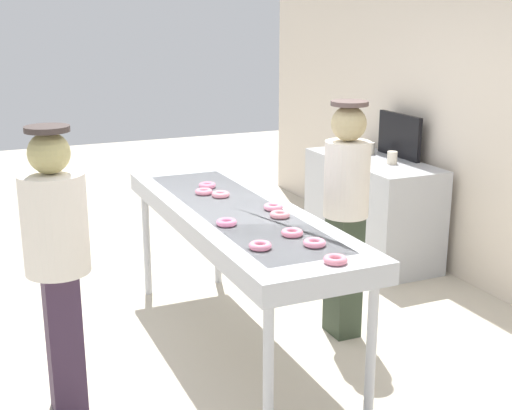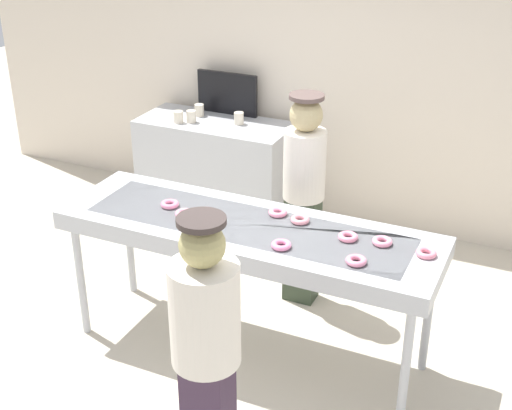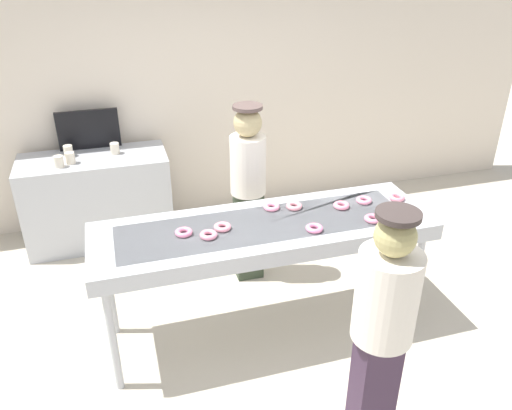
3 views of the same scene
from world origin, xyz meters
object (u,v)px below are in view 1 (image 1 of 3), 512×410
at_px(strawberry_donut_2, 207,185).
at_px(strawberry_donut_4, 227,222).
at_px(paper_cup_0, 353,150).
at_px(paper_cup_3, 342,149).
at_px(fryer_conveyor, 236,219).
at_px(strawberry_donut_1, 273,207).
at_px(strawberry_donut_9, 335,260).
at_px(strawberry_donut_6, 315,243).
at_px(strawberry_donut_3, 260,246).
at_px(strawberry_donut_0, 292,233).
at_px(menu_display, 399,135).
at_px(customer_waiting, 57,256).
at_px(strawberry_donut_5, 221,194).
at_px(prep_counter, 371,208).
at_px(strawberry_donut_8, 204,192).
at_px(paper_cup_2, 370,148).
at_px(worker_baker, 346,208).
at_px(strawberry_donut_7, 280,215).
at_px(paper_cup_1, 392,158).

xyz_separation_m(strawberry_donut_2, strawberry_donut_4, (0.90, -0.21, 0.00)).
height_order(paper_cup_0, paper_cup_3, same).
relative_size(fryer_conveyor, strawberry_donut_1, 20.29).
height_order(strawberry_donut_1, strawberry_donut_9, same).
bearing_deg(strawberry_donut_6, strawberry_donut_3, -104.57).
bearing_deg(strawberry_donut_0, menu_display, 132.45).
xyz_separation_m(strawberry_donut_3, strawberry_donut_6, (0.07, 0.29, 0.00)).
bearing_deg(strawberry_donut_3, customer_waiting, -114.55).
bearing_deg(strawberry_donut_5, prep_counter, 116.17).
distance_m(fryer_conveyor, menu_display, 2.44).
height_order(strawberry_donut_3, strawberry_donut_8, same).
bearing_deg(strawberry_donut_9, strawberry_donut_0, -179.97).
relative_size(fryer_conveyor, paper_cup_2, 22.74).
xyz_separation_m(strawberry_donut_5, paper_cup_3, (-1.19, 1.67, -0.03)).
relative_size(strawberry_donut_5, strawberry_donut_8, 1.00).
relative_size(strawberry_donut_4, paper_cup_3, 1.12).
xyz_separation_m(fryer_conveyor, strawberry_donut_9, (1.13, 0.08, 0.09)).
distance_m(worker_baker, prep_counter, 1.75).
height_order(strawberry_donut_1, paper_cup_2, paper_cup_2).
distance_m(strawberry_donut_6, strawberry_donut_9, 0.28).
distance_m(strawberry_donut_7, strawberry_donut_8, 0.76).
relative_size(fryer_conveyor, strawberry_donut_8, 20.29).
bearing_deg(customer_waiting, strawberry_donut_7, 82.33).
bearing_deg(paper_cup_2, paper_cup_0, -83.28).
height_order(worker_baker, paper_cup_0, worker_baker).
bearing_deg(paper_cup_1, prep_counter, -170.27).
bearing_deg(paper_cup_3, paper_cup_2, 73.24).
bearing_deg(paper_cup_0, strawberry_donut_2, -64.88).
relative_size(strawberry_donut_0, strawberry_donut_1, 1.00).
height_order(strawberry_donut_0, paper_cup_2, paper_cup_2).
xyz_separation_m(strawberry_donut_6, worker_baker, (-0.77, 0.66, -0.08)).
bearing_deg(strawberry_donut_6, paper_cup_3, 146.27).
height_order(prep_counter, paper_cup_3, paper_cup_3).
distance_m(strawberry_donut_7, worker_baker, 0.63).
relative_size(paper_cup_1, paper_cup_3, 1.00).
bearing_deg(strawberry_donut_2, fryer_conveyor, -1.50).
bearing_deg(strawberry_donut_4, strawberry_donut_7, 93.35).
height_order(worker_baker, paper_cup_1, worker_baker).
bearing_deg(strawberry_donut_8, customer_waiting, -55.62).
distance_m(fryer_conveyor, worker_baker, 0.77).
bearing_deg(prep_counter, strawberry_donut_2, -71.24).
bearing_deg(strawberry_donut_7, strawberry_donut_6, -6.41).
height_order(prep_counter, paper_cup_0, paper_cup_0).
height_order(strawberry_donut_3, strawberry_donut_6, same).
distance_m(strawberry_donut_1, strawberry_donut_3, 0.76).
relative_size(strawberry_donut_1, paper_cup_3, 1.12).
relative_size(worker_baker, customer_waiting, 1.00).
bearing_deg(strawberry_donut_2, worker_baker, 47.84).
distance_m(worker_baker, menu_display, 1.88).
relative_size(strawberry_donut_0, strawberry_donut_8, 1.00).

